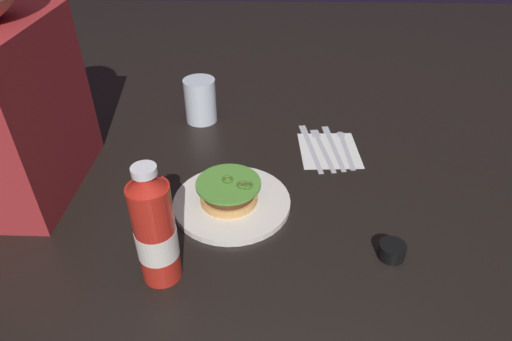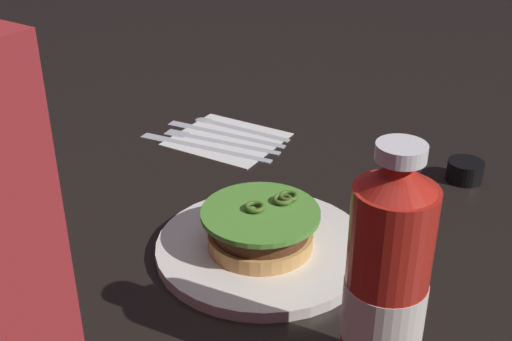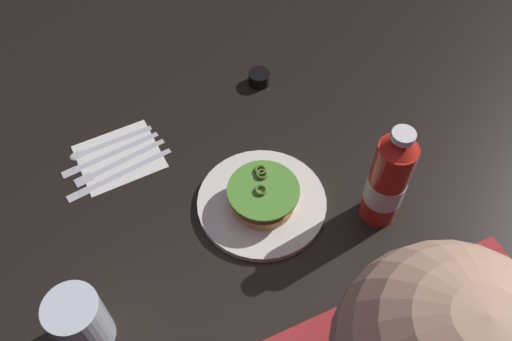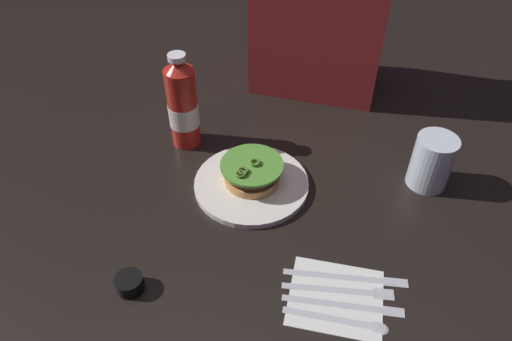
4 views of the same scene
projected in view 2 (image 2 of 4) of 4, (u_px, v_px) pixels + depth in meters
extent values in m
plane|color=black|center=(255.00, 194.00, 0.88)|extent=(3.00, 3.00, 0.00)
cylinder|color=white|center=(263.00, 248.00, 0.75)|extent=(0.25, 0.25, 0.01)
cylinder|color=tan|center=(260.00, 239.00, 0.74)|extent=(0.12, 0.12, 0.02)
cylinder|color=#512D19|center=(260.00, 226.00, 0.74)|extent=(0.11, 0.11, 0.02)
cylinder|color=red|center=(260.00, 218.00, 0.73)|extent=(0.10, 0.10, 0.01)
cylinder|color=#559734|center=(261.00, 213.00, 0.73)|extent=(0.13, 0.13, 0.01)
torus|color=#506829|center=(283.00, 199.00, 0.74)|extent=(0.02, 0.02, 0.01)
torus|color=#47691F|center=(255.00, 207.00, 0.73)|extent=(0.02, 0.02, 0.01)
torus|color=#476C21|center=(288.00, 196.00, 0.75)|extent=(0.02, 0.02, 0.01)
cylinder|color=red|center=(385.00, 291.00, 0.54)|extent=(0.07, 0.07, 0.19)
cone|color=red|center=(399.00, 175.00, 0.49)|extent=(0.06, 0.06, 0.02)
cylinder|color=white|center=(401.00, 152.00, 0.48)|extent=(0.04, 0.04, 0.01)
cylinder|color=white|center=(383.00, 308.00, 0.55)|extent=(0.07, 0.07, 0.05)
cylinder|color=black|center=(465.00, 171.00, 0.91)|extent=(0.05, 0.05, 0.03)
cube|color=white|center=(227.00, 139.00, 1.03)|extent=(0.17, 0.15, 0.00)
cube|color=silver|center=(242.00, 127.00, 1.06)|extent=(0.17, 0.02, 0.00)
ellipsoid|color=silver|center=(205.00, 119.00, 1.09)|extent=(0.04, 0.03, 0.00)
cube|color=silver|center=(232.00, 134.00, 1.04)|extent=(0.18, 0.03, 0.00)
cube|color=silver|center=(191.00, 125.00, 1.07)|extent=(0.08, 0.03, 0.00)
cube|color=silver|center=(222.00, 140.00, 1.02)|extent=(0.19, 0.04, 0.00)
cube|color=silver|center=(177.00, 131.00, 1.05)|extent=(0.04, 0.03, 0.00)
cube|color=silver|center=(212.00, 147.00, 1.00)|extent=(0.20, 0.04, 0.00)
cube|color=silver|center=(165.00, 137.00, 1.03)|extent=(0.08, 0.03, 0.00)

